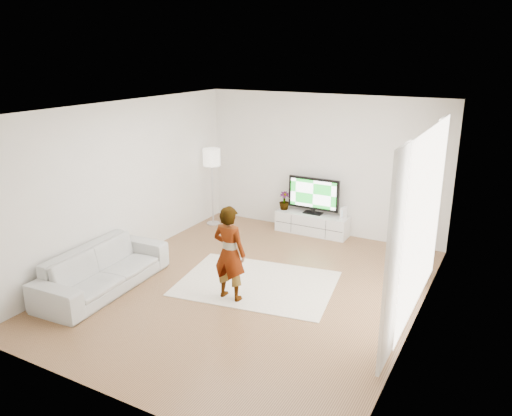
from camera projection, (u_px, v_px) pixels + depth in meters
The scene contains 17 objects.
floor at pixel (250, 288), 7.89m from camera, with size 6.00×6.00×0.00m, color #9F7348.
ceiling at pixel (249, 109), 7.05m from camera, with size 6.00×6.00×0.00m, color white.
wall_left at pixel (124, 183), 8.61m from camera, with size 0.02×6.00×2.80m, color silver.
wall_right at pixel (421, 231), 6.33m from camera, with size 0.02×6.00×2.80m, color silver.
wall_back at pixel (323, 165), 9.99m from camera, with size 5.00×0.02×2.80m, color silver.
wall_front at pixel (103, 280), 4.96m from camera, with size 5.00×0.02×2.80m, color silver.
window at pixel (425, 220), 6.58m from camera, with size 0.01×2.60×2.50m, color white.
curtain_near at pixel (394, 260), 5.56m from camera, with size 0.04×0.70×2.60m, color white.
curtain_far at pixel (435, 201), 7.74m from camera, with size 0.04×0.70×2.60m, color white.
media_console at pixel (312, 224), 10.19m from camera, with size 1.50×0.43×0.42m.
television at pixel (314, 194), 10.03m from camera, with size 1.07×0.21×0.75m.
game_console at pixel (343, 213), 9.79m from camera, with size 0.10×0.18×0.24m.
potted_plant at pixel (284, 201), 10.36m from camera, with size 0.21×0.21×0.38m, color #3F7238.
rug at pixel (257, 283), 8.03m from camera, with size 2.43×1.75×0.01m, color white.
player at pixel (229, 253), 7.34m from camera, with size 0.53×0.35×1.45m, color #334772.
sofa at pixel (103, 269), 7.78m from camera, with size 2.27×0.89×0.66m, color #B3B3AE.
floor_lamp at pixel (212, 161), 10.41m from camera, with size 0.37×0.37×1.64m.
Camera 1 is at (3.49, -6.24, 3.58)m, focal length 35.00 mm.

